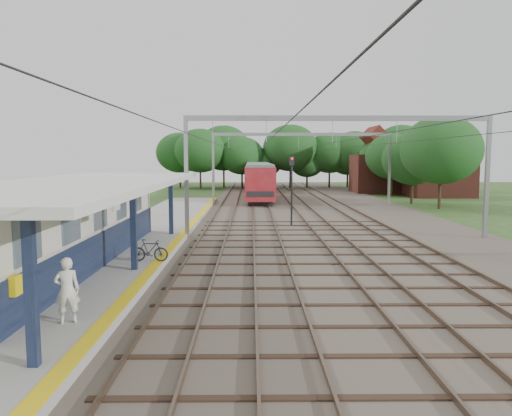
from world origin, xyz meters
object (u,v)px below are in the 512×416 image
object	(u,v)px
signal_post	(292,181)
bicycle	(150,250)
train	(258,177)
person	(67,290)

from	to	relation	value
signal_post	bicycle	bearing A→B (deg)	-117.79
train	signal_post	distance (m)	30.93
person	signal_post	size ratio (longest dim) A/B	0.37
person	signal_post	bearing A→B (deg)	-129.91
person	bicycle	xyz separation A→B (m)	(0.59, 7.73, -0.41)
bicycle	signal_post	world-z (taller)	signal_post
person	bicycle	size ratio (longest dim) A/B	1.13
person	bicycle	world-z (taller)	person
bicycle	train	xyz separation A→B (m)	(5.10, 43.53, 1.34)
bicycle	signal_post	xyz separation A→B (m)	(6.95, 12.67, 2.26)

